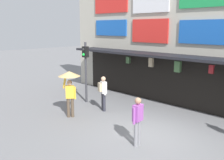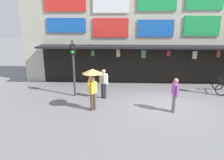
{
  "view_description": "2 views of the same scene",
  "coord_description": "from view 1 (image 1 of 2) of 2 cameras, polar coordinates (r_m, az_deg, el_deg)",
  "views": [
    {
      "loc": [
        5.39,
        -7.14,
        3.92
      ],
      "look_at": [
        -2.29,
        0.49,
        1.69
      ],
      "focal_mm": 40.74,
      "sensor_mm": 36.0,
      "label": 1
    },
    {
      "loc": [
        -2.26,
        -10.45,
        4.3
      ],
      "look_at": [
        -2.73,
        0.64,
        1.13
      ],
      "focal_mm": 34.12,
      "sensor_mm": 36.0,
      "label": 2
    }
  ],
  "objects": [
    {
      "name": "ground_plane",
      "position": [
        9.76,
        7.64,
        -12.14
      ],
      "size": [
        80.0,
        80.0,
        0.0
      ],
      "primitive_type": "plane",
      "color": "slate"
    },
    {
      "name": "shopfront",
      "position": [
        12.88,
        20.9,
        11.08
      ],
      "size": [
        18.0,
        2.6,
        8.0
      ],
      "color": "#B2AD9E",
      "rests_on": "ground"
    },
    {
      "name": "traffic_light_near",
      "position": [
        13.34,
        -5.96,
        3.9
      ],
      "size": [
        0.29,
        0.33,
        3.2
      ],
      "color": "#38383D",
      "rests_on": "ground"
    },
    {
      "name": "pedestrian_with_umbrella",
      "position": [
        11.2,
        -9.52,
        -0.25
      ],
      "size": [
        0.96,
        0.96,
        2.08
      ],
      "color": "brown",
      "rests_on": "ground"
    },
    {
      "name": "pedestrian_in_black",
      "position": [
        12.06,
        -2.05,
        -2.46
      ],
      "size": [
        0.5,
        0.45,
        1.68
      ],
      "color": "#2D2D38",
      "rests_on": "ground"
    },
    {
      "name": "pedestrian_in_green",
      "position": [
        8.59,
        5.78,
        -8.66
      ],
      "size": [
        0.26,
        0.53,
        1.68
      ],
      "color": "gray",
      "rests_on": "ground"
    }
  ]
}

